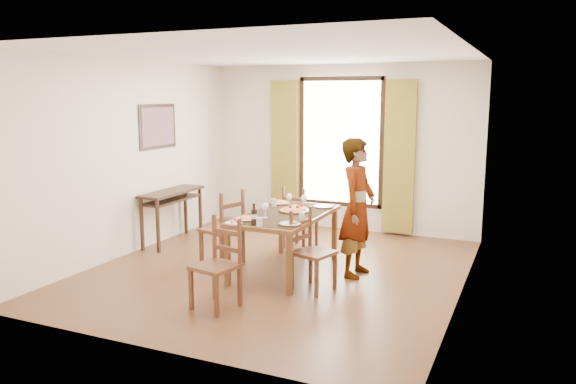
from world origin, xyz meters
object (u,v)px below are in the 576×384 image
at_px(dining_table, 285,219).
at_px(man, 357,208).
at_px(pasta_platter, 295,208).
at_px(console_table, 172,198).

bearing_deg(dining_table, man, 15.79).
distance_m(dining_table, man, 0.91).
relative_size(dining_table, pasta_platter, 4.10).
distance_m(console_table, pasta_platter, 2.27).
xyz_separation_m(dining_table, man, (0.86, 0.24, 0.16)).
distance_m(man, pasta_platter, 0.80).
bearing_deg(pasta_platter, console_table, 167.67).
height_order(dining_table, pasta_platter, pasta_platter).
height_order(console_table, man, man).
bearing_deg(pasta_platter, man, 7.95).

